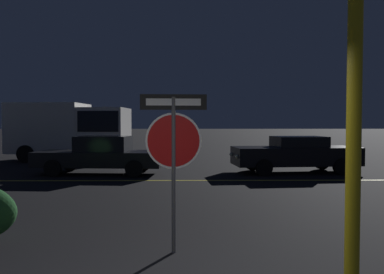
{
  "coord_description": "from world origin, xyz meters",
  "views": [
    {
      "loc": [
        0.34,
        -3.3,
        1.85
      ],
      "look_at": [
        0.43,
        4.8,
        1.56
      ],
      "focal_mm": 35.0,
      "sensor_mm": 36.0,
      "label": 1
    }
  ],
  "objects_px": {
    "stop_sign": "(174,140)",
    "passing_car_3": "(295,154)",
    "passing_car_2": "(101,155)",
    "yellow_pole_right": "(353,163)",
    "delivery_truck": "(73,129)"
  },
  "relations": [
    {
      "from": "stop_sign",
      "to": "passing_car_3",
      "type": "xyz_separation_m",
      "value": [
        4.29,
        8.76,
        -0.91
      ]
    },
    {
      "from": "stop_sign",
      "to": "passing_car_2",
      "type": "relative_size",
      "value": 0.47
    },
    {
      "from": "yellow_pole_right",
      "to": "passing_car_3",
      "type": "relative_size",
      "value": 0.63
    },
    {
      "from": "delivery_truck",
      "to": "passing_car_3",
      "type": "bearing_deg",
      "value": 68.46
    },
    {
      "from": "passing_car_2",
      "to": "delivery_truck",
      "type": "height_order",
      "value": "delivery_truck"
    },
    {
      "from": "yellow_pole_right",
      "to": "passing_car_3",
      "type": "bearing_deg",
      "value": 76.08
    },
    {
      "from": "passing_car_3",
      "to": "delivery_truck",
      "type": "bearing_deg",
      "value": 59.34
    },
    {
      "from": "stop_sign",
      "to": "passing_car_2",
      "type": "height_order",
      "value": "stop_sign"
    },
    {
      "from": "stop_sign",
      "to": "delivery_truck",
      "type": "height_order",
      "value": "delivery_truck"
    },
    {
      "from": "passing_car_2",
      "to": "stop_sign",
      "type": "bearing_deg",
      "value": -156.37
    },
    {
      "from": "stop_sign",
      "to": "delivery_truck",
      "type": "bearing_deg",
      "value": 109.41
    },
    {
      "from": "passing_car_3",
      "to": "passing_car_2",
      "type": "bearing_deg",
      "value": 87.46
    },
    {
      "from": "passing_car_2",
      "to": "delivery_truck",
      "type": "distance_m",
      "value": 5.73
    },
    {
      "from": "passing_car_2",
      "to": "delivery_truck",
      "type": "xyz_separation_m",
      "value": [
        -2.57,
        5.03,
        0.92
      ]
    },
    {
      "from": "yellow_pole_right",
      "to": "passing_car_3",
      "type": "xyz_separation_m",
      "value": [
        2.75,
        11.09,
        -0.83
      ]
    }
  ]
}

